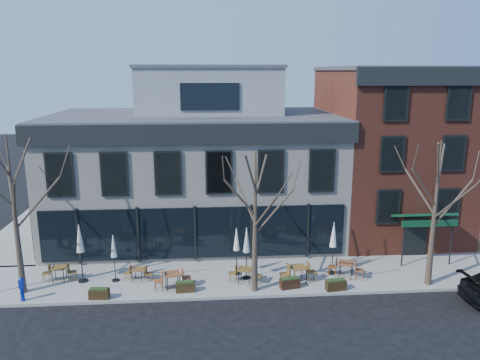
{
  "coord_description": "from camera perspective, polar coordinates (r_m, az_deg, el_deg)",
  "views": [
    {
      "loc": [
        0.59,
        -25.37,
        10.87
      ],
      "look_at": [
        2.73,
        2.0,
        4.47
      ],
      "focal_mm": 35.0,
      "sensor_mm": 36.0,
      "label": 1
    }
  ],
  "objects": [
    {
      "name": "cafe_set_0",
      "position": [
        26.63,
        -21.17,
        -10.44
      ],
      "size": [
        1.76,
        0.73,
        0.92
      ],
      "color": "brown",
      "rests_on": "sidewalk_front"
    },
    {
      "name": "tree_right",
      "position": [
        25.27,
        22.66,
        -3.65
      ],
      "size": [
        3.72,
        3.77,
        7.48
      ],
      "color": "#382B21",
      "rests_on": "sidewalk_front"
    },
    {
      "name": "umbrella_1",
      "position": [
        25.24,
        -15.15,
        -8.08
      ],
      "size": [
        0.41,
        0.41,
        2.53
      ],
      "color": "black",
      "rests_on": "sidewalk_front"
    },
    {
      "name": "umbrella_0",
      "position": [
        25.5,
        -18.94,
        -7.1
      ],
      "size": [
        0.5,
        0.5,
        3.13
      ],
      "color": "black",
      "rests_on": "sidewalk_front"
    },
    {
      "name": "cafe_set_4",
      "position": [
        24.88,
        7.12,
        -11.13
      ],
      "size": [
        2.03,
        0.9,
        1.05
      ],
      "color": "brown",
      "rests_on": "sidewalk_front"
    },
    {
      "name": "planter_3",
      "position": [
        24.48,
        11.61,
        -12.4
      ],
      "size": [
        1.06,
        0.54,
        0.57
      ],
      "color": "#2F220F",
      "rests_on": "sidewalk_front"
    },
    {
      "name": "cafe_set_5",
      "position": [
        25.89,
        12.8,
        -10.42
      ],
      "size": [
        1.94,
        1.23,
        1.01
      ],
      "color": "brown",
      "rests_on": "sidewalk_front"
    },
    {
      "name": "ground",
      "position": [
        27.61,
        -5.42,
        -10.12
      ],
      "size": [
        120.0,
        120.0,
        0.0
      ],
      "primitive_type": "plane",
      "color": "black",
      "rests_on": "ground"
    },
    {
      "name": "umbrella_3",
      "position": [
        24.6,
        0.81,
        -7.67
      ],
      "size": [
        0.45,
        0.45,
        2.82
      ],
      "color": "black",
      "rests_on": "sidewalk_front"
    },
    {
      "name": "planter_2",
      "position": [
        24.33,
        6.09,
        -12.37
      ],
      "size": [
        1.05,
        0.59,
        0.56
      ],
      "color": "black",
      "rests_on": "sidewalk_front"
    },
    {
      "name": "sidewalk_side",
      "position": [
        35.23,
        -23.99,
        -5.9
      ],
      "size": [
        4.5,
        12.0,
        0.15
      ],
      "primitive_type": "cube",
      "color": "gray",
      "rests_on": "ground"
    },
    {
      "name": "umbrella_4",
      "position": [
        25.64,
        11.31,
        -6.87
      ],
      "size": [
        0.47,
        0.47,
        2.92
      ],
      "color": "black",
      "rests_on": "sidewalk_front"
    },
    {
      "name": "umbrella_2",
      "position": [
        25.14,
        -0.43,
        -7.54
      ],
      "size": [
        0.42,
        0.42,
        2.62
      ],
      "color": "black",
      "rests_on": "sidewalk_front"
    },
    {
      "name": "planter_1",
      "position": [
        24.01,
        -6.69,
        -12.78
      ],
      "size": [
        0.97,
        0.43,
        0.53
      ],
      "color": "#322310",
      "rests_on": "sidewalk_front"
    },
    {
      "name": "tree_corner",
      "position": [
        24.85,
        -25.75,
        -3.67
      ],
      "size": [
        3.93,
        3.98,
        7.92
      ],
      "color": "#382B21",
      "rests_on": "sidewalk_front"
    },
    {
      "name": "call_box",
      "position": [
        25.08,
        -25.07,
        -11.87
      ],
      "size": [
        0.24,
        0.24,
        1.22
      ],
      "color": "#0B2194",
      "rests_on": "sidewalk_front"
    },
    {
      "name": "cafe_set_2",
      "position": [
        24.31,
        -8.21,
        -11.83
      ],
      "size": [
        1.97,
        0.91,
        1.01
      ],
      "color": "brown",
      "rests_on": "sidewalk_front"
    },
    {
      "name": "cafe_set_3",
      "position": [
        24.69,
        0.63,
        -11.37
      ],
      "size": [
        1.82,
        0.98,
        0.93
      ],
      "color": "brown",
      "rests_on": "sidewalk_front"
    },
    {
      "name": "sidewalk_front",
      "position": [
        25.75,
        1.92,
        -11.67
      ],
      "size": [
        33.5,
        4.7,
        0.15
      ],
      "primitive_type": "cube",
      "color": "gray",
      "rests_on": "ground"
    },
    {
      "name": "cafe_set_1",
      "position": [
        25.51,
        -12.28,
        -11.02
      ],
      "size": [
        1.58,
        0.72,
        0.81
      ],
      "color": "brown",
      "rests_on": "sidewalk_front"
    },
    {
      "name": "tree_mid",
      "position": [
        22.74,
        1.88,
        -5.02
      ],
      "size": [
        3.5,
        3.55,
        7.04
      ],
      "color": "#382B21",
      "rests_on": "sidewalk_front"
    },
    {
      "name": "red_brick_building",
      "position": [
        33.21,
        17.57,
        3.44
      ],
      "size": [
        8.2,
        11.78,
        11.18
      ],
      "color": "brown",
      "rests_on": "ground"
    },
    {
      "name": "corner_building",
      "position": [
        31.06,
        -5.33,
        1.65
      ],
      "size": [
        18.39,
        10.39,
        11.1
      ],
      "color": "silver",
      "rests_on": "ground"
    },
    {
      "name": "planter_0",
      "position": [
        24.17,
        -16.79,
        -13.1
      ],
      "size": [
        0.97,
        0.43,
        0.54
      ],
      "color": "#322410",
      "rests_on": "sidewalk_front"
    }
  ]
}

